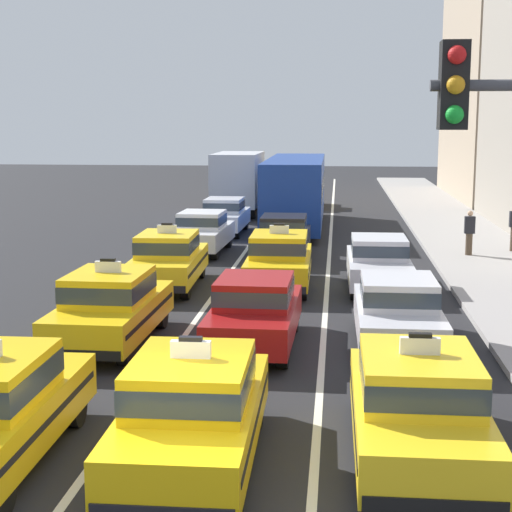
% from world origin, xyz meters
% --- Properties ---
extents(lane_stripe_left_center, '(0.14, 80.00, 0.01)m').
position_xyz_m(lane_stripe_left_center, '(-1.60, 20.00, 0.00)').
color(lane_stripe_left_center, silver).
rests_on(lane_stripe_left_center, ground).
extents(lane_stripe_center_right, '(0.14, 80.00, 0.01)m').
position_xyz_m(lane_stripe_center_right, '(1.60, 20.00, 0.00)').
color(lane_stripe_center_right, silver).
rests_on(lane_stripe_center_right, ground).
extents(taxi_left_second, '(1.88, 4.58, 1.96)m').
position_xyz_m(taxi_left_second, '(-3.07, 7.65, 0.88)').
color(taxi_left_second, black).
rests_on(taxi_left_second, ground).
extents(taxi_left_third, '(1.96, 4.62, 1.96)m').
position_xyz_m(taxi_left_third, '(-3.09, 13.82, 0.88)').
color(taxi_left_third, black).
rests_on(taxi_left_third, ground).
extents(sedan_left_fourth, '(1.89, 4.35, 1.58)m').
position_xyz_m(sedan_left_fourth, '(-3.15, 20.20, 0.85)').
color(sedan_left_fourth, black).
rests_on(sedan_left_fourth, ground).
extents(sedan_left_fifth, '(1.82, 4.32, 1.58)m').
position_xyz_m(sedan_left_fifth, '(-3.06, 25.45, 0.85)').
color(sedan_left_fifth, black).
rests_on(sedan_left_fifth, ground).
extents(box_truck_left_sixth, '(2.32, 6.97, 3.27)m').
position_xyz_m(box_truck_left_sixth, '(-3.33, 33.26, 1.78)').
color(box_truck_left_sixth, black).
rests_on(box_truck_left_sixth, ground).
extents(taxi_center_nearest, '(1.88, 4.58, 1.96)m').
position_xyz_m(taxi_center_nearest, '(-0.12, 1.56, 0.88)').
color(taxi_center_nearest, black).
rests_on(taxi_center_nearest, ground).
extents(sedan_center_second, '(1.83, 4.33, 1.58)m').
position_xyz_m(sedan_center_second, '(0.12, 7.75, 0.85)').
color(sedan_center_second, black).
rests_on(sedan_center_second, ground).
extents(taxi_center_third, '(1.88, 4.58, 1.96)m').
position_xyz_m(taxi_center_third, '(0.19, 14.06, 0.88)').
color(taxi_center_third, black).
rests_on(taxi_center_third, ground).
extents(sedan_center_fourth, '(1.78, 4.31, 1.58)m').
position_xyz_m(sedan_center_fourth, '(-0.02, 19.20, 0.85)').
color(sedan_center_fourth, black).
rests_on(sedan_center_fourth, ground).
extents(bus_center_fifth, '(2.60, 11.22, 3.22)m').
position_xyz_m(bus_center_fifth, '(-0.06, 27.72, 1.82)').
color(bus_center_fifth, black).
rests_on(bus_center_fifth, ground).
extents(taxi_center_sixth, '(1.92, 4.60, 1.96)m').
position_xyz_m(taxi_center_sixth, '(-0.02, 36.94, 0.88)').
color(taxi_center_sixth, black).
rests_on(taxi_center_sixth, ground).
extents(taxi_right_nearest, '(1.84, 4.57, 1.96)m').
position_xyz_m(taxi_right_nearest, '(3.05, 2.07, 0.88)').
color(taxi_right_nearest, black).
rests_on(taxi_right_nearest, ground).
extents(sedan_right_second, '(1.79, 4.31, 1.58)m').
position_xyz_m(sedan_right_second, '(3.20, 8.04, 0.85)').
color(sedan_right_second, black).
rests_on(sedan_right_second, ground).
extents(sedan_right_third, '(1.80, 4.32, 1.58)m').
position_xyz_m(sedan_right_third, '(3.09, 14.18, 0.85)').
color(sedan_right_third, black).
rests_on(sedan_right_third, ground).
extents(pedestrian_mid_block, '(0.36, 0.24, 1.60)m').
position_xyz_m(pedestrian_mid_block, '(6.60, 19.89, 0.96)').
color(pedestrian_mid_block, '#473828').
rests_on(pedestrian_mid_block, sidewalk_curb).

